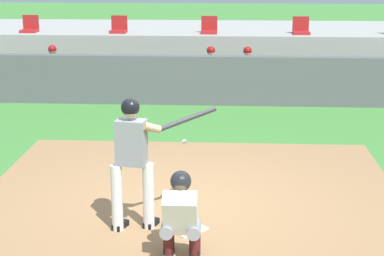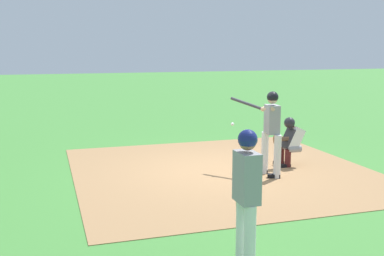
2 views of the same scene
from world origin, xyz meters
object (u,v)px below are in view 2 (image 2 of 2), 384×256
object	(u,v)px
home_plate	(255,167)
catcher_crouched	(289,140)
on_deck_batter	(246,194)
batter_at_plate	(271,128)

from	to	relation	value
home_plate	catcher_crouched	size ratio (longest dim) A/B	0.25
home_plate	on_deck_batter	distance (m)	5.24
on_deck_batter	catcher_crouched	bearing A→B (deg)	-33.95
batter_at_plate	catcher_crouched	size ratio (longest dim) A/B	1.01
catcher_crouched	on_deck_batter	size ratio (longest dim) A/B	1.00
batter_at_plate	catcher_crouched	bearing A→B (deg)	-50.46
batter_at_plate	on_deck_batter	size ratio (longest dim) A/B	1.01
on_deck_batter	home_plate	bearing A→B (deg)	-26.28
batter_at_plate	on_deck_batter	xyz separation A→B (m)	(-3.94, 2.29, -0.02)
catcher_crouched	on_deck_batter	distance (m)	5.56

